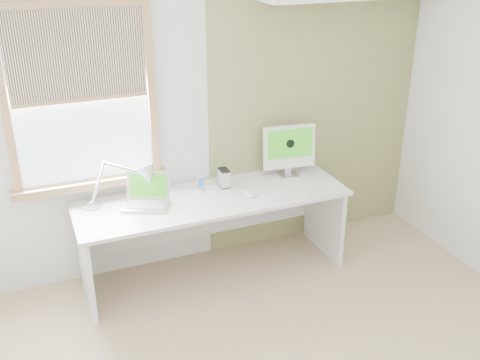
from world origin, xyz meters
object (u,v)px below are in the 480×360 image
external_drive (224,178)px  laptop (147,197)px  desk (211,215)px  desk_lamp (137,179)px  imac (289,148)px

external_drive → laptop: bearing=-173.3°
desk → laptop: laptop is taller
desk_lamp → laptop: (0.05, -0.07, -0.13)m
desk_lamp → imac: size_ratio=1.37×
desk → imac: bearing=8.3°
desk_lamp → imac: imac is taller
external_drive → imac: (0.61, 0.02, 0.17)m
laptop → desk: bearing=-1.5°
desk → imac: 0.89m
desk_lamp → laptop: bearing=-52.9°
laptop → external_drive: bearing=6.7°
desk_lamp → external_drive: bearing=0.8°
imac → laptop: bearing=-175.6°
desk → laptop: size_ratio=5.18×
desk → desk_lamp: 0.69m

